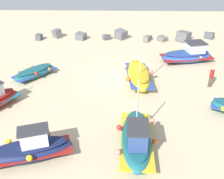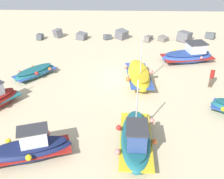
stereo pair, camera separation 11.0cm
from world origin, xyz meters
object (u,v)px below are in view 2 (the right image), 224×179
object	(u,v)px
fishing_boat_6	(30,149)
fishing_boat_4	(35,72)
fishing_boat_0	(139,75)
fishing_boat_2	(136,138)
person_walking	(212,76)
fishing_boat_5	(189,55)

from	to	relation	value
fishing_boat_6	fishing_boat_4	bearing A→B (deg)	86.83
fishing_boat_6	fishing_boat_0	bearing A→B (deg)	37.10
fishing_boat_2	person_walking	xyz separation A→B (m)	(6.16, 7.21, 0.30)
fishing_boat_4	fishing_boat_0	bearing A→B (deg)	123.96
fishing_boat_4	fishing_boat_6	size ratio (longest dim) A/B	0.81
person_walking	fishing_boat_5	bearing A→B (deg)	17.35
fishing_boat_4	fishing_boat_5	distance (m)	14.09
fishing_boat_2	fishing_boat_6	size ratio (longest dim) A/B	1.09
fishing_boat_5	fishing_boat_6	bearing A→B (deg)	-142.06
fishing_boat_0	fishing_boat_4	world-z (taller)	fishing_boat_0
fishing_boat_4	fishing_boat_6	xyz separation A→B (m)	(2.56, -9.53, 0.20)
fishing_boat_4	person_walking	xyz separation A→B (m)	(14.24, -1.35, 0.55)
fishing_boat_2	fishing_boat_4	bearing A→B (deg)	-135.04
fishing_boat_5	fishing_boat_6	distance (m)	17.22
fishing_boat_2	person_walking	bearing A→B (deg)	141.10
fishing_boat_0	fishing_boat_6	bearing A→B (deg)	140.83
fishing_boat_4	fishing_boat_6	bearing A→B (deg)	53.80
fishing_boat_2	person_walking	world-z (taller)	fishing_boat_2
fishing_boat_6	person_walking	size ratio (longest dim) A/B	2.80
fishing_boat_0	fishing_boat_4	distance (m)	8.69
fishing_boat_0	fishing_boat_5	distance (m)	6.63
fishing_boat_4	fishing_boat_2	bearing A→B (deg)	82.12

